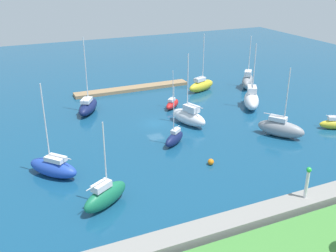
{
  "coord_description": "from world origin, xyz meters",
  "views": [
    {
      "loc": [
        22.98,
        56.55,
        25.15
      ],
      "look_at": [
        0.0,
        5.1,
        1.5
      ],
      "focal_mm": 42.0,
      "sensor_mm": 36.0,
      "label": 1
    }
  ],
  "objects_px": {
    "pier_dock": "(133,89)",
    "sailboat_gray_far_south": "(248,80)",
    "sailboat_yellow_along_channel": "(201,85)",
    "sailboat_navy_near_pier": "(88,106)",
    "sailboat_yellow_west_end": "(336,124)",
    "harbor_beacon": "(307,180)",
    "sailboat_green_lone_north": "(105,196)",
    "sailboat_blue_inner_mooring": "(53,167)",
    "mooring_buoy_orange": "(211,162)",
    "sailboat_navy_center_basin": "(174,138)",
    "sailboat_white_mid_basin": "(251,99)",
    "sailboat_white_by_breakwater": "(189,117)",
    "sailboat_gray_off_beacon": "(281,128)",
    "sailboat_red_far_north": "(172,104)"
  },
  "relations": [
    {
      "from": "pier_dock",
      "to": "sailboat_gray_far_south",
      "type": "xyz_separation_m",
      "value": [
        -23.24,
        8.29,
        1.23
      ]
    },
    {
      "from": "sailboat_yellow_along_channel",
      "to": "sailboat_navy_near_pier",
      "type": "bearing_deg",
      "value": 165.91
    },
    {
      "from": "pier_dock",
      "to": "sailboat_yellow_west_end",
      "type": "xyz_separation_m",
      "value": [
        -23.17,
        33.2,
        0.56
      ]
    },
    {
      "from": "harbor_beacon",
      "to": "sailboat_green_lone_north",
      "type": "bearing_deg",
      "value": -25.1
    },
    {
      "from": "sailboat_yellow_west_end",
      "to": "sailboat_blue_inner_mooring",
      "type": "distance_m",
      "value": 44.35
    },
    {
      "from": "sailboat_blue_inner_mooring",
      "to": "mooring_buoy_orange",
      "type": "bearing_deg",
      "value": -146.85
    },
    {
      "from": "sailboat_gray_far_south",
      "to": "sailboat_navy_center_basin",
      "type": "xyz_separation_m",
      "value": [
        26.44,
        19.56,
        -0.56
      ]
    },
    {
      "from": "mooring_buoy_orange",
      "to": "sailboat_navy_near_pier",
      "type": "bearing_deg",
      "value": -68.42
    },
    {
      "from": "sailboat_white_mid_basin",
      "to": "sailboat_yellow_along_channel",
      "type": "bearing_deg",
      "value": -131.6
    },
    {
      "from": "harbor_beacon",
      "to": "sailboat_navy_center_basin",
      "type": "bearing_deg",
      "value": -73.66
    },
    {
      "from": "sailboat_navy_near_pier",
      "to": "sailboat_white_mid_basin",
      "type": "bearing_deg",
      "value": -78.28
    },
    {
      "from": "sailboat_white_mid_basin",
      "to": "sailboat_yellow_west_end",
      "type": "height_order",
      "value": "sailboat_white_mid_basin"
    },
    {
      "from": "pier_dock",
      "to": "sailboat_yellow_west_end",
      "type": "distance_m",
      "value": 40.49
    },
    {
      "from": "sailboat_blue_inner_mooring",
      "to": "sailboat_white_by_breakwater",
      "type": "bearing_deg",
      "value": -111.61
    },
    {
      "from": "sailboat_white_mid_basin",
      "to": "sailboat_white_by_breakwater",
      "type": "distance_m",
      "value": 14.65
    },
    {
      "from": "sailboat_navy_near_pier",
      "to": "sailboat_gray_far_south",
      "type": "bearing_deg",
      "value": -57.68
    },
    {
      "from": "sailboat_blue_inner_mooring",
      "to": "sailboat_gray_off_beacon",
      "type": "bearing_deg",
      "value": -134.21
    },
    {
      "from": "sailboat_yellow_along_channel",
      "to": "mooring_buoy_orange",
      "type": "xyz_separation_m",
      "value": [
        14.35,
        29.12,
        -0.86
      ]
    },
    {
      "from": "sailboat_navy_center_basin",
      "to": "sailboat_yellow_along_channel",
      "type": "bearing_deg",
      "value": -164.34
    },
    {
      "from": "harbor_beacon",
      "to": "sailboat_white_mid_basin",
      "type": "relative_size",
      "value": 0.31
    },
    {
      "from": "mooring_buoy_orange",
      "to": "sailboat_white_mid_basin",
      "type": "bearing_deg",
      "value": -137.51
    },
    {
      "from": "pier_dock",
      "to": "sailboat_white_mid_basin",
      "type": "distance_m",
      "value": 25.34
    },
    {
      "from": "mooring_buoy_orange",
      "to": "sailboat_green_lone_north",
      "type": "bearing_deg",
      "value": 13.37
    },
    {
      "from": "pier_dock",
      "to": "harbor_beacon",
      "type": "distance_m",
      "value": 48.74
    },
    {
      "from": "harbor_beacon",
      "to": "sailboat_white_by_breakwater",
      "type": "height_order",
      "value": "sailboat_white_by_breakwater"
    },
    {
      "from": "pier_dock",
      "to": "sailboat_gray_far_south",
      "type": "bearing_deg",
      "value": 160.36
    },
    {
      "from": "harbor_beacon",
      "to": "sailboat_gray_off_beacon",
      "type": "xyz_separation_m",
      "value": [
        -10.15,
        -16.63,
        -2.15
      ]
    },
    {
      "from": "pier_dock",
      "to": "sailboat_green_lone_north",
      "type": "bearing_deg",
      "value": 66.72
    },
    {
      "from": "sailboat_gray_off_beacon",
      "to": "sailboat_white_mid_basin",
      "type": "distance_m",
      "value": 13.36
    },
    {
      "from": "sailboat_gray_far_south",
      "to": "sailboat_green_lone_north",
      "type": "bearing_deg",
      "value": 167.13
    },
    {
      "from": "harbor_beacon",
      "to": "mooring_buoy_orange",
      "type": "distance_m",
      "value": 13.98
    },
    {
      "from": "pier_dock",
      "to": "sailboat_yellow_west_end",
      "type": "bearing_deg",
      "value": 124.91
    },
    {
      "from": "sailboat_white_mid_basin",
      "to": "sailboat_navy_near_pier",
      "type": "relative_size",
      "value": 0.89
    },
    {
      "from": "harbor_beacon",
      "to": "sailboat_gray_far_south",
      "type": "height_order",
      "value": "sailboat_gray_far_south"
    },
    {
      "from": "sailboat_white_by_breakwater",
      "to": "harbor_beacon",
      "type": "bearing_deg",
      "value": 163.06
    },
    {
      "from": "mooring_buoy_orange",
      "to": "harbor_beacon",
      "type": "bearing_deg",
      "value": 108.36
    },
    {
      "from": "sailboat_green_lone_north",
      "to": "mooring_buoy_orange",
      "type": "xyz_separation_m",
      "value": [
        -15.48,
        -3.68,
        -0.94
      ]
    },
    {
      "from": "sailboat_yellow_west_end",
      "to": "sailboat_navy_center_basin",
      "type": "relative_size",
      "value": 0.91
    },
    {
      "from": "sailboat_navy_near_pier",
      "to": "sailboat_gray_far_south",
      "type": "distance_m",
      "value": 35.01
    },
    {
      "from": "sailboat_gray_far_south",
      "to": "sailboat_white_by_breakwater",
      "type": "bearing_deg",
      "value": 162.25
    },
    {
      "from": "sailboat_navy_near_pier",
      "to": "sailboat_red_far_north",
      "type": "relative_size",
      "value": 1.9
    },
    {
      "from": "pier_dock",
      "to": "sailboat_navy_center_basin",
      "type": "xyz_separation_m",
      "value": [
        3.2,
        27.86,
        0.67
      ]
    },
    {
      "from": "pier_dock",
      "to": "sailboat_white_by_breakwater",
      "type": "xyz_separation_m",
      "value": [
        -2.25,
        21.82,
        1.08
      ]
    },
    {
      "from": "sailboat_navy_center_basin",
      "to": "mooring_buoy_orange",
      "type": "distance_m",
      "value": 7.98
    },
    {
      "from": "sailboat_gray_far_south",
      "to": "sailboat_yellow_along_channel",
      "type": "xyz_separation_m",
      "value": [
        10.31,
        -1.8,
        -0.28
      ]
    },
    {
      "from": "sailboat_navy_near_pier",
      "to": "sailboat_navy_center_basin",
      "type": "height_order",
      "value": "sailboat_navy_near_pier"
    },
    {
      "from": "sailboat_gray_far_south",
      "to": "sailboat_yellow_west_end",
      "type": "bearing_deg",
      "value": -140.71
    },
    {
      "from": "sailboat_navy_near_pier",
      "to": "sailboat_blue_inner_mooring",
      "type": "bearing_deg",
      "value": -174.09
    },
    {
      "from": "sailboat_blue_inner_mooring",
      "to": "harbor_beacon",
      "type": "bearing_deg",
      "value": -168.78
    },
    {
      "from": "sailboat_blue_inner_mooring",
      "to": "sailboat_yellow_along_channel",
      "type": "distance_m",
      "value": 41.38
    }
  ]
}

